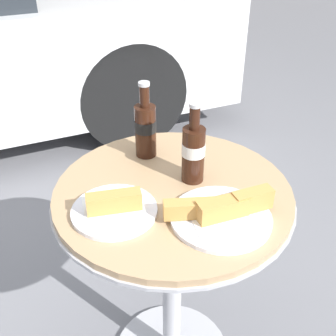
{
  "coord_description": "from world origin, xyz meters",
  "views": [
    {
      "loc": [
        -0.39,
        -0.85,
        1.45
      ],
      "look_at": [
        0.0,
        0.03,
        0.82
      ],
      "focal_mm": 45.0,
      "sensor_mm": 36.0,
      "label": 1
    }
  ],
  "objects_px": {
    "bistro_table": "(172,243)",
    "cola_bottle_left": "(193,151)",
    "lunch_plate_near": "(114,208)",
    "cola_bottle_right": "(146,128)",
    "lunch_plate_far": "(221,212)"
  },
  "relations": [
    {
      "from": "cola_bottle_right",
      "to": "lunch_plate_far",
      "type": "xyz_separation_m",
      "value": [
        0.06,
        -0.36,
        -0.07
      ]
    },
    {
      "from": "cola_bottle_left",
      "to": "lunch_plate_near",
      "type": "relative_size",
      "value": 1.07
    },
    {
      "from": "lunch_plate_far",
      "to": "cola_bottle_left",
      "type": "bearing_deg",
      "value": 86.24
    },
    {
      "from": "bistro_table",
      "to": "cola_bottle_left",
      "type": "relative_size",
      "value": 3.26
    },
    {
      "from": "cola_bottle_right",
      "to": "lunch_plate_near",
      "type": "distance_m",
      "value": 0.31
    },
    {
      "from": "cola_bottle_left",
      "to": "lunch_plate_near",
      "type": "height_order",
      "value": "cola_bottle_left"
    },
    {
      "from": "bistro_table",
      "to": "cola_bottle_left",
      "type": "height_order",
      "value": "cola_bottle_left"
    },
    {
      "from": "cola_bottle_left",
      "to": "cola_bottle_right",
      "type": "height_order",
      "value": "cola_bottle_right"
    },
    {
      "from": "bistro_table",
      "to": "lunch_plate_near",
      "type": "bearing_deg",
      "value": -169.13
    },
    {
      "from": "cola_bottle_left",
      "to": "lunch_plate_far",
      "type": "bearing_deg",
      "value": -93.76
    },
    {
      "from": "cola_bottle_left",
      "to": "lunch_plate_far",
      "type": "distance_m",
      "value": 0.2
    },
    {
      "from": "bistro_table",
      "to": "cola_bottle_right",
      "type": "bearing_deg",
      "value": 89.63
    },
    {
      "from": "cola_bottle_left",
      "to": "lunch_plate_far",
      "type": "height_order",
      "value": "cola_bottle_left"
    },
    {
      "from": "bistro_table",
      "to": "lunch_plate_near",
      "type": "height_order",
      "value": "lunch_plate_near"
    },
    {
      "from": "lunch_plate_near",
      "to": "lunch_plate_far",
      "type": "relative_size",
      "value": 0.8
    }
  ]
}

